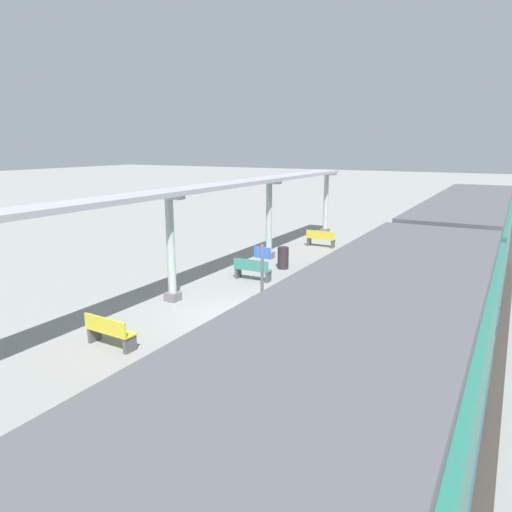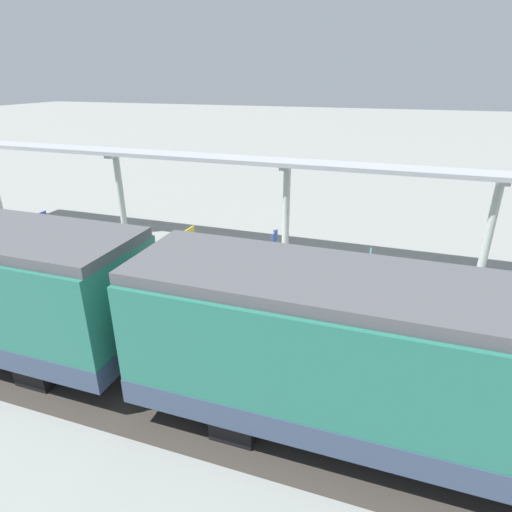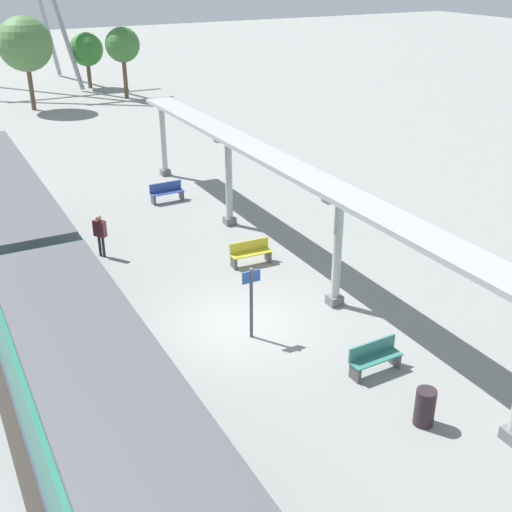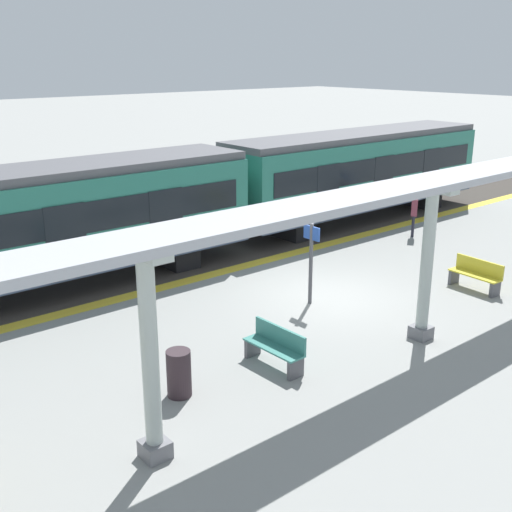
# 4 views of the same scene
# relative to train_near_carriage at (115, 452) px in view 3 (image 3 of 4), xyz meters

# --- Properties ---
(ground_plane) EXTENTS (176.00, 176.00, 0.00)m
(ground_plane) POSITION_rel_train_near_carriage_xyz_m (5.32, 5.58, -1.83)
(ground_plane) COLOR gray
(tactile_edge_strip) EXTENTS (0.48, 38.23, 0.01)m
(tactile_edge_strip) POSITION_rel_train_near_carriage_xyz_m (1.84, 5.58, -1.82)
(tactile_edge_strip) COLOR gold
(tactile_edge_strip) RESTS_ON ground
(trackbed) EXTENTS (3.20, 50.23, 0.01)m
(trackbed) POSITION_rel_train_near_carriage_xyz_m (-0.01, 5.58, -1.83)
(trackbed) COLOR #38332D
(trackbed) RESTS_ON ground
(train_near_carriage) EXTENTS (2.65, 12.16, 3.48)m
(train_near_carriage) POSITION_rel_train_near_carriage_xyz_m (0.00, 0.00, 0.00)
(train_near_carriage) COLOR #266F5F
(train_near_carriage) RESTS_ON ground
(train_far_carriage) EXTENTS (2.65, 12.16, 3.48)m
(train_far_carriage) POSITION_rel_train_near_carriage_xyz_m (0.00, 12.74, 0.00)
(train_far_carriage) COLOR #266F5F
(train_far_carriage) RESTS_ON ground
(canopy_pillar_third) EXTENTS (1.10, 0.44, 3.62)m
(canopy_pillar_third) POSITION_rel_train_near_carriage_xyz_m (8.60, 5.37, 0.01)
(canopy_pillar_third) COLOR slate
(canopy_pillar_third) RESTS_ON ground
(canopy_pillar_fourth) EXTENTS (1.10, 0.44, 3.62)m
(canopy_pillar_fourth) POSITION_rel_train_near_carriage_xyz_m (8.60, 12.97, 0.01)
(canopy_pillar_fourth) COLOR slate
(canopy_pillar_fourth) RESTS_ON ground
(canopy_pillar_fifth) EXTENTS (1.10, 0.44, 3.62)m
(canopy_pillar_fifth) POSITION_rel_train_near_carriage_xyz_m (8.60, 20.37, 0.01)
(canopy_pillar_fifth) COLOR slate
(canopy_pillar_fifth) RESTS_ON ground
(canopy_beam) EXTENTS (1.20, 30.38, 0.16)m
(canopy_beam) POSITION_rel_train_near_carriage_xyz_m (8.60, 5.58, 1.87)
(canopy_beam) COLOR #A8AAB2
(canopy_beam) RESTS_ON canopy_pillar_nearest
(bench_near_end) EXTENTS (1.52, 0.51, 0.86)m
(bench_near_end) POSITION_rel_train_near_carriage_xyz_m (7.61, 9.24, -1.39)
(bench_near_end) COLOR gold
(bench_near_end) RESTS_ON ground
(bench_mid_platform) EXTENTS (1.51, 0.47, 0.86)m
(bench_mid_platform) POSITION_rel_train_near_carriage_xyz_m (7.30, 16.74, -1.39)
(bench_mid_platform) COLOR #304A9D
(bench_mid_platform) RESTS_ON ground
(bench_extra_slot) EXTENTS (1.51, 0.49, 0.86)m
(bench_extra_slot) POSITION_rel_train_near_carriage_xyz_m (7.45, 1.85, -1.39)
(bench_extra_slot) COLOR #367D74
(bench_extra_slot) RESTS_ON ground
(trash_bin) EXTENTS (0.48, 0.48, 0.95)m
(trash_bin) POSITION_rel_train_near_carriage_xyz_m (7.18, -0.41, -1.36)
(trash_bin) COLOR #2F2328
(trash_bin) RESTS_ON ground
(platform_info_sign) EXTENTS (0.56, 0.10, 2.20)m
(platform_info_sign) POSITION_rel_train_near_carriage_xyz_m (5.38, 4.89, -0.50)
(platform_info_sign) COLOR #4C4C51
(platform_info_sign) RESTS_ON ground
(passenger_waiting_near_edge) EXTENTS (0.45, 0.50, 1.62)m
(passenger_waiting_near_edge) POSITION_rel_train_near_carriage_xyz_m (3.11, 12.35, -0.81)
(passenger_waiting_near_edge) COLOR #242432
(passenger_waiting_near_edge) RESTS_ON ground
(tree_left_background) EXTENTS (2.57, 2.57, 5.24)m
(tree_left_background) POSITION_rel_train_near_carriage_xyz_m (12.86, 39.96, 2.08)
(tree_left_background) COLOR brown
(tree_left_background) RESTS_ON ground
(tree_right_background) EXTENTS (3.71, 3.71, 6.36)m
(tree_right_background) POSITION_rel_train_near_carriage_xyz_m (5.71, 38.97, 2.66)
(tree_right_background) COLOR brown
(tree_right_background) RESTS_ON ground
(tree_centre_background) EXTENTS (2.66, 2.66, 4.42)m
(tree_centre_background) POSITION_rel_train_near_carriage_xyz_m (11.46, 45.37, 1.23)
(tree_centre_background) COLOR brown
(tree_centre_background) RESTS_ON ground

